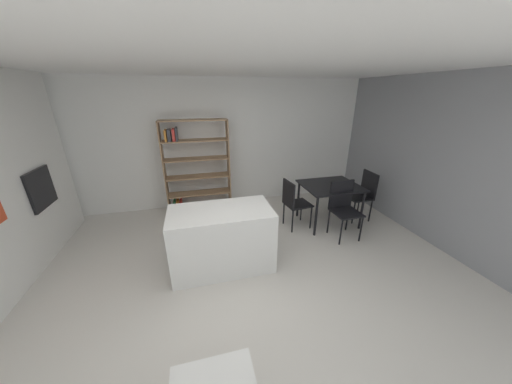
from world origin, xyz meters
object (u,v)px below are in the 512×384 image
object	(u,v)px
built_in_oven	(41,189)
dining_chair_window_side	(364,192)
kitchen_island	(222,239)
dining_chair_near	(343,205)
dining_chair_island_side	(293,201)
dining_table	(330,189)
open_bookshelf	(193,168)

from	to	relation	value
built_in_oven	dining_chair_window_side	distance (m)	5.39
kitchen_island	dining_chair_near	size ratio (longest dim) A/B	1.43
dining_chair_near	dining_chair_island_side	world-z (taller)	dining_chair_near
built_in_oven	kitchen_island	xyz separation A→B (m)	(2.49, -1.02, -0.62)
dining_chair_window_side	dining_chair_island_side	bearing A→B (deg)	-88.24
built_in_oven	kitchen_island	distance (m)	2.76
dining_chair_window_side	dining_chair_island_side	distance (m)	1.48
dining_chair_near	dining_table	bearing A→B (deg)	88.84
dining_chair_near	dining_chair_island_side	size ratio (longest dim) A/B	1.06
kitchen_island	dining_chair_window_side	xyz separation A→B (m)	(2.87, 0.79, 0.12)
built_in_oven	dining_chair_near	distance (m)	4.69
kitchen_island	dining_chair_window_side	bearing A→B (deg)	15.31
kitchen_island	built_in_oven	bearing A→B (deg)	157.65
built_in_oven	dining_table	world-z (taller)	built_in_oven
built_in_oven	dining_chair_near	bearing A→B (deg)	-8.51
kitchen_island	open_bookshelf	distance (m)	2.05
open_bookshelf	dining_chair_island_side	bearing A→B (deg)	-34.63
built_in_oven	dining_chair_window_side	bearing A→B (deg)	-2.52
dining_chair_island_side	built_in_oven	bearing A→B (deg)	79.84
kitchen_island	dining_table	size ratio (longest dim) A/B	1.35
built_in_oven	open_bookshelf	size ratio (longest dim) A/B	0.31
dining_chair_window_side	dining_chair_near	distance (m)	0.87
kitchen_island	dining_chair_window_side	world-z (taller)	dining_chair_window_side
dining_chair_near	built_in_oven	bearing A→B (deg)	170.54
dining_table	dining_chair_island_side	bearing A→B (deg)	-179.11
dining_chair_near	dining_chair_island_side	xyz separation A→B (m)	(-0.74, 0.45, -0.04)
kitchen_island	open_bookshelf	xyz separation A→B (m)	(-0.32, 1.96, 0.50)
kitchen_island	dining_table	distance (m)	2.29
dining_chair_island_side	dining_chair_near	bearing A→B (deg)	-127.82
dining_table	dining_chair_near	xyz separation A→B (m)	(-0.00, -0.46, -0.11)
dining_chair_island_side	dining_chair_window_side	bearing A→B (deg)	-96.21
kitchen_island	dining_table	xyz separation A→B (m)	(2.13, 0.79, 0.25)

